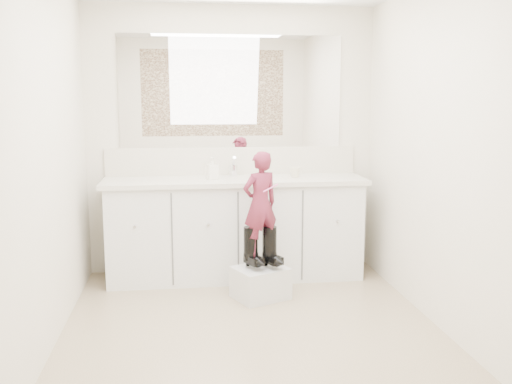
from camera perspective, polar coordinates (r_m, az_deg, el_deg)
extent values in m
plane|color=#7F6E53|center=(4.04, -0.38, -13.69)|extent=(3.00, 3.00, 0.00)
plane|color=beige|center=(5.23, -2.44, 5.16)|extent=(2.60, 0.00, 2.60)
plane|color=beige|center=(2.27, 4.25, -0.39)|extent=(2.60, 0.00, 2.60)
plane|color=beige|center=(3.81, -20.25, 3.01)|extent=(0.00, 3.00, 3.00)
plane|color=beige|center=(4.11, 17.94, 3.56)|extent=(0.00, 3.00, 3.00)
cube|color=silver|center=(5.07, -2.10, -3.84)|extent=(2.20, 0.55, 0.85)
cube|color=beige|center=(4.97, -2.12, 1.12)|extent=(2.28, 0.58, 0.04)
cube|color=beige|center=(5.23, -2.41, 3.12)|extent=(2.28, 0.03, 0.25)
cube|color=white|center=(5.20, -2.46, 9.99)|extent=(2.00, 0.02, 1.00)
cube|color=#472819|center=(2.25, 4.34, 11.02)|extent=(2.00, 0.01, 1.20)
cylinder|color=silver|center=(5.13, -2.29, 2.16)|extent=(0.08, 0.08, 0.10)
imported|color=beige|center=(5.07, 3.92, 2.01)|extent=(0.13, 0.13, 0.09)
imported|color=white|center=(4.94, -4.41, 2.39)|extent=(0.11, 0.11, 0.19)
cube|color=silver|center=(4.61, 0.45, -9.07)|extent=(0.49, 0.46, 0.25)
imported|color=#AC355D|center=(4.47, 0.42, -1.19)|extent=(0.36, 0.30, 0.83)
cylinder|color=pink|center=(4.38, 1.48, 0.41)|extent=(0.13, 0.07, 0.06)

